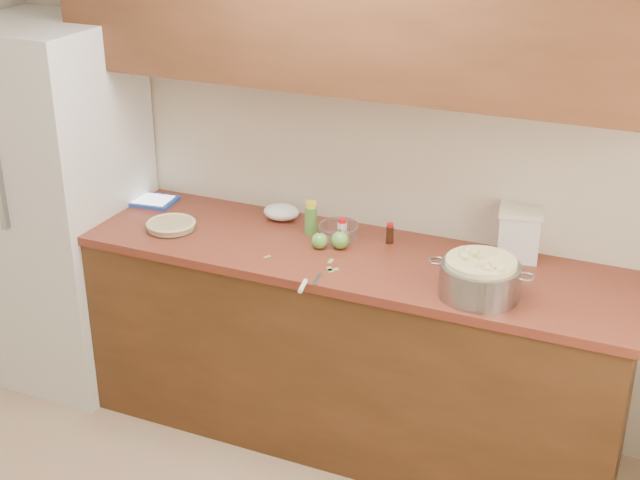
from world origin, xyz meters
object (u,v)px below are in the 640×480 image
at_px(colander, 480,278).
at_px(flour_canister, 519,232).
at_px(pie, 171,225).
at_px(tablet, 151,201).

bearing_deg(colander, flour_canister, 82.00).
bearing_deg(pie, flour_canister, 12.97).
bearing_deg(tablet, pie, -48.17).
relative_size(flour_canister, tablet, 0.86).
height_order(flour_canister, tablet, flour_canister).
xyz_separation_m(colander, flour_canister, (0.06, 0.42, 0.04)).
relative_size(pie, tablet, 0.91).
xyz_separation_m(pie, tablet, (-0.27, 0.24, -0.01)).
distance_m(pie, colander, 1.45).
height_order(pie, flour_canister, flour_canister).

